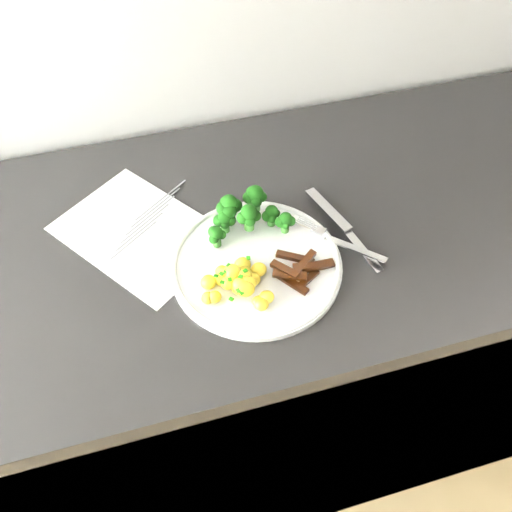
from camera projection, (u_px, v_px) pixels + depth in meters
counter at (233, 362)px, 1.32m from camera, size 2.49×0.62×0.93m
recipe_paper at (140, 232)px, 0.96m from camera, size 0.33×0.35×0.00m
plate at (256, 264)px, 0.91m from camera, size 0.29×0.29×0.02m
broccoli at (245, 212)px, 0.93m from camera, size 0.15×0.09×0.07m
potatoes at (239, 282)px, 0.86m from camera, size 0.12×0.11×0.04m
beef_strips at (300, 269)px, 0.89m from camera, size 0.11×0.10×0.03m
fork at (343, 242)px, 0.92m from camera, size 0.12×0.14×0.02m
knife at (352, 239)px, 0.94m from camera, size 0.07×0.22×0.02m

